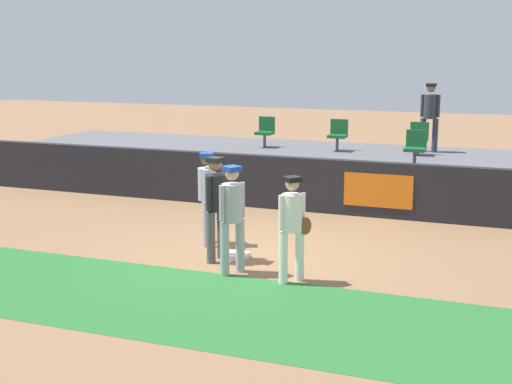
% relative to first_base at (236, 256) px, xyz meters
% --- Properties ---
extents(ground_plane, '(60.00, 60.00, 0.00)m').
position_rel_first_base_xyz_m(ground_plane, '(0.11, 0.19, -0.04)').
color(ground_plane, '#846042').
extents(grass_foreground_strip, '(18.00, 2.80, 0.01)m').
position_rel_first_base_xyz_m(grass_foreground_strip, '(0.11, -2.30, -0.04)').
color(grass_foreground_strip, '#26662B').
rests_on(grass_foreground_strip, ground_plane).
extents(first_base, '(0.40, 0.40, 0.08)m').
position_rel_first_base_xyz_m(first_base, '(0.00, 0.00, 0.00)').
color(first_base, white).
rests_on(first_base, ground_plane).
extents(player_fielder_home, '(0.54, 0.46, 1.70)m').
position_rel_first_base_xyz_m(player_fielder_home, '(1.30, -0.87, 0.94)').
color(player_fielder_home, white).
rests_on(player_fielder_home, ground_plane).
extents(player_runner_visitor, '(0.42, 0.47, 1.75)m').
position_rel_first_base_xyz_m(player_runner_visitor, '(-0.84, 0.63, 0.97)').
color(player_runner_visitor, '#9EA3AD').
rests_on(player_runner_visitor, ground_plane).
extents(player_coach_visitor, '(0.47, 0.47, 1.80)m').
position_rel_first_base_xyz_m(player_coach_visitor, '(0.26, -0.80, 1.00)').
color(player_coach_visitor, '#9EA3AD').
rests_on(player_coach_visitor, ground_plane).
extents(player_umpire, '(0.40, 0.51, 1.83)m').
position_rel_first_base_xyz_m(player_umpire, '(-0.28, -0.24, 1.02)').
color(player_umpire, '#4C4C51').
rests_on(player_umpire, ground_plane).
extents(field_wall, '(18.00, 0.26, 1.22)m').
position_rel_first_base_xyz_m(field_wall, '(0.11, 3.91, 0.57)').
color(field_wall, black).
rests_on(field_wall, ground_plane).
extents(bleacher_platform, '(18.00, 4.80, 0.94)m').
position_rel_first_base_xyz_m(bleacher_platform, '(0.11, 6.49, 0.43)').
color(bleacher_platform, '#59595E').
rests_on(bleacher_platform, ground_plane).
extents(seat_back_right, '(0.47, 0.44, 0.84)m').
position_rel_first_base_xyz_m(seat_back_right, '(2.20, 7.16, 1.37)').
color(seat_back_right, '#4C4C51').
rests_on(seat_back_right, bleacher_platform).
extents(seat_front_right, '(0.48, 0.44, 0.84)m').
position_rel_first_base_xyz_m(seat_front_right, '(2.35, 5.36, 1.37)').
color(seat_front_right, '#4C4C51').
rests_on(seat_front_right, bleacher_platform).
extents(seat_back_center, '(0.48, 0.44, 0.84)m').
position_rel_first_base_xyz_m(seat_back_center, '(0.07, 7.16, 1.37)').
color(seat_back_center, '#4C4C51').
rests_on(seat_back_center, bleacher_platform).
extents(seat_back_left, '(0.46, 0.44, 0.84)m').
position_rel_first_base_xyz_m(seat_back_left, '(-2.00, 7.16, 1.37)').
color(seat_back_left, '#4C4C51').
rests_on(seat_back_left, bleacher_platform).
extents(spectator_hooded, '(0.51, 0.36, 1.81)m').
position_rel_first_base_xyz_m(spectator_hooded, '(2.38, 7.79, 1.95)').
color(spectator_hooded, '#33384C').
rests_on(spectator_hooded, bleacher_platform).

